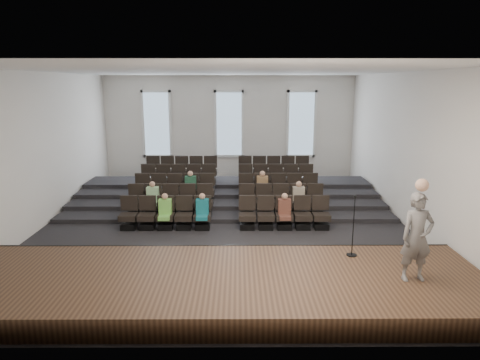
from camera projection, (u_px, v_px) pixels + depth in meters
name	position (u px, v px, depth m)	size (l,w,h in m)	color
ground	(225.00, 223.00, 14.49)	(14.00, 14.00, 0.00)	black
ceiling	(224.00, 71.00, 13.39)	(12.00, 14.00, 0.02)	white
wall_back	(229.00, 128.00, 20.79)	(12.00, 0.04, 5.00)	white
wall_front	(213.00, 214.00, 7.10)	(12.00, 0.04, 5.00)	white
wall_left	(40.00, 150.00, 13.91)	(0.04, 14.00, 5.00)	white
wall_right	(409.00, 150.00, 13.97)	(0.04, 14.00, 5.00)	white
stage	(219.00, 286.00, 9.46)	(11.80, 3.60, 0.50)	#4C3320
stage_lip	(222.00, 254.00, 11.19)	(11.80, 0.06, 0.52)	black
risers	(228.00, 194.00, 17.54)	(11.80, 4.80, 0.60)	black
seating_rows	(227.00, 192.00, 15.85)	(6.80, 4.70, 1.67)	black
windows	(229.00, 124.00, 20.68)	(8.44, 0.10, 3.24)	white
audience	(223.00, 198.00, 14.61)	(5.45, 2.64, 1.10)	#74CA50
speaker	(417.00, 237.00, 8.99)	(0.70, 0.46, 1.92)	slate
mic_stand	(353.00, 238.00, 10.39)	(0.26, 0.26, 1.53)	black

